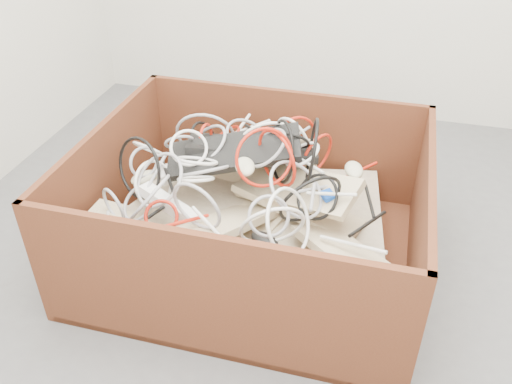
% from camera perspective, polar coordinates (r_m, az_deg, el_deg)
% --- Properties ---
extents(ground, '(3.00, 3.00, 0.00)m').
position_cam_1_polar(ground, '(2.09, 3.74, -9.08)').
color(ground, '#4F4F52').
rests_on(ground, ground).
extents(cardboard_box, '(1.22, 1.01, 0.51)m').
position_cam_1_polar(cardboard_box, '(2.09, -0.61, -4.06)').
color(cardboard_box, '#442011').
rests_on(cardboard_box, ground).
extents(keyboard_pile, '(1.16, 0.88, 0.42)m').
position_cam_1_polar(keyboard_pile, '(2.01, -0.21, -0.58)').
color(keyboard_pile, beige).
rests_on(keyboard_pile, cardboard_box).
extents(mice_scatter, '(0.86, 0.54, 0.22)m').
position_cam_1_polar(mice_scatter, '(1.93, -1.36, 0.46)').
color(mice_scatter, beige).
rests_on(mice_scatter, keyboard_pile).
extents(power_strip_left, '(0.30, 0.23, 0.13)m').
position_cam_1_polar(power_strip_left, '(2.04, -5.82, 3.30)').
color(power_strip_left, silver).
rests_on(power_strip_left, keyboard_pile).
extents(power_strip_right, '(0.26, 0.14, 0.09)m').
position_cam_1_polar(power_strip_right, '(1.89, -8.99, -1.35)').
color(power_strip_right, silver).
rests_on(power_strip_right, keyboard_pile).
extents(vga_plug, '(0.06, 0.06, 0.03)m').
position_cam_1_polar(vga_plug, '(1.89, 7.55, -0.35)').
color(vga_plug, blue).
rests_on(vga_plug, keyboard_pile).
extents(cable_tangle, '(1.06, 0.84, 0.41)m').
position_cam_1_polar(cable_tangle, '(1.97, -1.71, 2.71)').
color(cable_tangle, '#B21C0C').
rests_on(cable_tangle, keyboard_pile).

